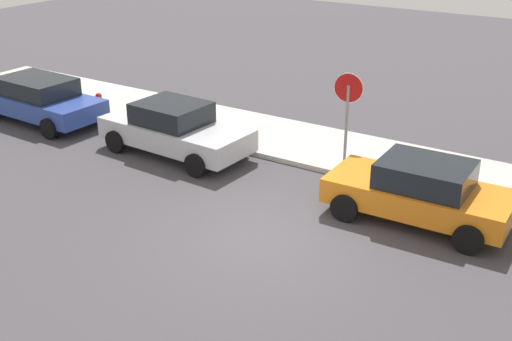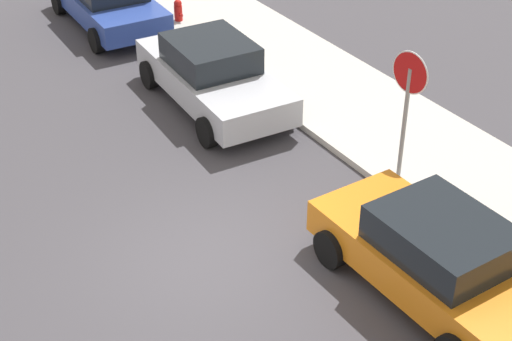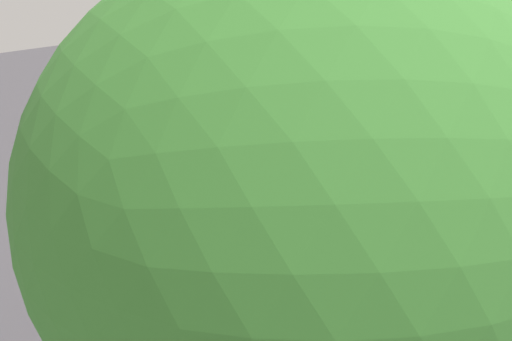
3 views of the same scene
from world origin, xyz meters
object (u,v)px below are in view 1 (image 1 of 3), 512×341
(stop_sign, at_px, (348,105))
(parked_car_orange, at_px, (420,191))
(parked_car_silver, at_px, (175,129))
(parked_car_blue, at_px, (40,99))
(fire_hydrant, at_px, (99,103))

(stop_sign, bearing_deg, parked_car_orange, -30.87)
(parked_car_silver, distance_m, parked_car_blue, 5.45)
(stop_sign, height_order, parked_car_blue, stop_sign)
(parked_car_orange, distance_m, parked_car_blue, 12.62)
(parked_car_blue, xyz_separation_m, fire_hydrant, (1.01, 1.58, -0.38))
(stop_sign, xyz_separation_m, parked_car_blue, (-10.07, -1.46, -1.12))
(parked_car_silver, height_order, parked_car_blue, parked_car_silver)
(stop_sign, bearing_deg, parked_car_silver, -164.09)
(stop_sign, distance_m, fire_hydrant, 9.18)
(parked_car_silver, bearing_deg, parked_car_orange, -1.68)
(parked_car_blue, bearing_deg, parked_car_silver, 1.51)
(stop_sign, distance_m, parked_car_silver, 4.93)
(parked_car_silver, bearing_deg, stop_sign, 15.91)
(parked_car_orange, xyz_separation_m, parked_car_silver, (-7.17, 0.21, 0.01))
(stop_sign, relative_size, parked_car_orange, 0.66)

